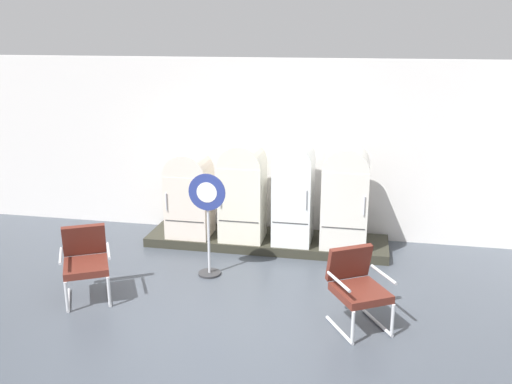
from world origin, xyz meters
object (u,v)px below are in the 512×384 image
(refrigerator_0, at_px, (189,192))
(refrigerator_2, at_px, (294,189))
(armchair_left, at_px, (86,259))
(sign_stand, at_px, (208,223))
(refrigerator_1, at_px, (243,189))
(refrigerator_3, at_px, (345,194))
(armchair_right, at_px, (357,284))

(refrigerator_0, xyz_separation_m, refrigerator_2, (1.66, 0.05, 0.13))
(refrigerator_0, bearing_deg, refrigerator_2, 1.62)
(armchair_left, distance_m, sign_stand, 1.68)
(refrigerator_0, relative_size, refrigerator_1, 0.89)
(refrigerator_3, distance_m, sign_stand, 2.16)
(refrigerator_0, relative_size, armchair_left, 1.48)
(refrigerator_2, bearing_deg, refrigerator_1, -177.07)
(armchair_left, bearing_deg, armchair_right, -1.03)
(refrigerator_2, bearing_deg, armchair_right, -64.63)
(refrigerator_1, distance_m, refrigerator_2, 0.80)
(refrigerator_3, height_order, armchair_left, refrigerator_3)
(refrigerator_1, height_order, armchair_right, refrigerator_1)
(refrigerator_0, xyz_separation_m, refrigerator_1, (0.87, 0.01, 0.10))
(refrigerator_1, relative_size, refrigerator_3, 0.98)
(refrigerator_1, bearing_deg, refrigerator_3, 0.31)
(refrigerator_2, relative_size, armchair_left, 1.72)
(refrigerator_0, height_order, refrigerator_1, refrigerator_1)
(armchair_right, bearing_deg, refrigerator_1, 130.52)
(armchair_left, relative_size, sign_stand, 0.62)
(refrigerator_0, bearing_deg, refrigerator_1, 0.42)
(refrigerator_2, xyz_separation_m, sign_stand, (-1.03, -1.18, -0.21))
(armchair_left, distance_m, armchair_right, 3.43)
(refrigerator_0, xyz_separation_m, refrigerator_3, (2.45, 0.01, 0.11))
(refrigerator_1, bearing_deg, armchair_left, -127.67)
(armchair_left, bearing_deg, refrigerator_0, 70.43)
(refrigerator_3, relative_size, armchair_right, 1.70)
(refrigerator_3, bearing_deg, refrigerator_0, -179.65)
(armchair_right, distance_m, sign_stand, 2.31)
(sign_stand, bearing_deg, refrigerator_0, 119.03)
(armchair_right, xyz_separation_m, sign_stand, (-2.07, 1.00, 0.26))
(armchair_left, height_order, sign_stand, sign_stand)
(refrigerator_0, bearing_deg, armchair_right, -38.35)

